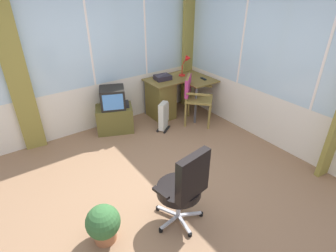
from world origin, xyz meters
name	(u,v)px	position (x,y,z in m)	size (l,w,h in m)	color
ground	(162,187)	(0.00, 0.00, -0.03)	(5.26, 5.14, 0.06)	#8C684B
north_window_panel	(90,52)	(0.00, 2.10, 1.39)	(4.26, 0.07, 2.79)	silver
east_window_panel	(278,60)	(2.16, 0.00, 1.39)	(0.07, 4.14, 2.79)	silver
curtain_north_left	(15,69)	(-1.17, 2.02, 1.34)	(0.32, 0.07, 2.69)	olive
curtain_corner	(189,42)	(2.03, 1.97, 1.34)	(0.32, 0.07, 2.69)	olive
desk	(163,97)	(1.21, 1.73, 0.41)	(1.19, 0.97, 0.75)	brown
desk_lamp	(187,62)	(1.78, 1.71, 1.03)	(0.24, 0.21, 0.42)	red
tv_remote	(203,79)	(1.90, 1.34, 0.76)	(0.04, 0.15, 0.02)	black
paper_tray	(163,77)	(1.25, 1.78, 0.80)	(0.30, 0.23, 0.09)	#28232D
wooden_armchair	(193,93)	(1.53, 1.19, 0.60)	(0.68, 0.68, 0.92)	olive
office_chair	(185,185)	(-0.15, -0.66, 0.56)	(0.62, 0.57, 1.01)	#B7B7BF
tv_on_stand	(114,112)	(0.17, 1.76, 0.37)	(0.76, 0.66, 0.83)	brown
space_heater	(164,116)	(0.91, 1.27, 0.28)	(0.33, 0.29, 0.54)	silver
potted_plant	(103,224)	(-0.98, -0.35, 0.24)	(0.37, 0.37, 0.45)	#9F603D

